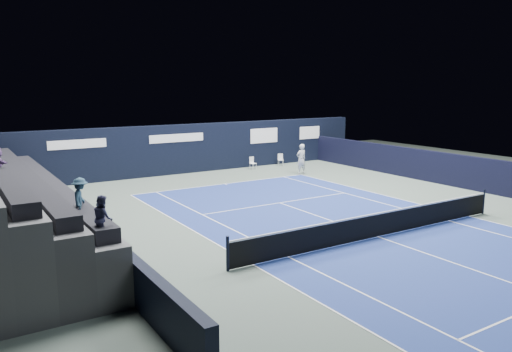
{
  "coord_description": "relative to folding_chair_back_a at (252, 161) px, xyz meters",
  "views": [
    {
      "loc": [
        -13.37,
        -12.64,
        5.6
      ],
      "look_at": [
        -0.91,
        7.08,
        1.3
      ],
      "focal_mm": 35.0,
      "sensor_mm": 36.0,
      "label": 1
    }
  ],
  "objects": [
    {
      "name": "ground",
      "position": [
        -4.05,
        -13.43,
        -0.55
      ],
      "size": [
        48.0,
        48.0,
        0.0
      ],
      "primitive_type": "plane",
      "color": "#4F5D53",
      "rests_on": "ground"
    },
    {
      "name": "court_surface",
      "position": [
        -4.05,
        -15.43,
        -0.54
      ],
      "size": [
        10.97,
        23.77,
        0.01
      ],
      "primitive_type": "cube",
      "color": "navy",
      "rests_on": "ground"
    },
    {
      "name": "enclosure_wall_right",
      "position": [
        6.45,
        -9.43,
        0.35
      ],
      "size": [
        0.3,
        22.0,
        1.8
      ],
      "primitive_type": "cube",
      "color": "black",
      "rests_on": "ground"
    },
    {
      "name": "folding_chair_back_a",
      "position": [
        0.0,
        0.0,
        0.0
      ],
      "size": [
        0.41,
        0.43,
        0.82
      ],
      "rotation": [
        0.0,
        0.0,
        0.14
      ],
      "color": "white",
      "rests_on": "ground"
    },
    {
      "name": "folding_chair_back_b",
      "position": [
        2.49,
        0.23,
        -0.08
      ],
      "size": [
        0.47,
        0.47,
        0.82
      ],
      "rotation": [
        0.0,
        0.0,
        -0.43
      ],
      "color": "silver",
      "rests_on": "ground"
    },
    {
      "name": "line_judge_chair",
      "position": [
        -12.51,
        -8.96,
        -0.02
      ],
      "size": [
        0.54,
        0.53,
        0.93
      ],
      "rotation": [
        0.0,
        0.0,
        0.41
      ],
      "color": "white",
      "rests_on": "ground"
    },
    {
      "name": "line_judge",
      "position": [
        -12.68,
        -9.6,
        0.09
      ],
      "size": [
        0.41,
        0.53,
        1.27
      ],
      "primitive_type": "imported",
      "rotation": [
        0.0,
        0.0,
        1.84
      ],
      "color": "black",
      "rests_on": "ground"
    },
    {
      "name": "court_markings",
      "position": [
        -4.05,
        -15.43,
        -0.54
      ],
      "size": [
        11.03,
        23.83,
        0.0
      ],
      "color": "white",
      "rests_on": "court_surface"
    },
    {
      "name": "tennis_net",
      "position": [
        -4.05,
        -15.43,
        -0.04
      ],
      "size": [
        12.9,
        0.1,
        1.1
      ],
      "color": "black",
      "rests_on": "ground"
    },
    {
      "name": "back_sponsor_wall",
      "position": [
        -4.04,
        1.07,
        1.0
      ],
      "size": [
        26.0,
        0.63,
        3.1
      ],
      "color": "black",
      "rests_on": "ground"
    },
    {
      "name": "side_barrier_left",
      "position": [
        -13.54,
        -9.45,
        0.05
      ],
      "size": [
        0.33,
        22.0,
        1.2
      ],
      "color": "black",
      "rests_on": "ground"
    },
    {
      "name": "tennis_player",
      "position": [
        1.65,
        -3.25,
        0.41
      ],
      "size": [
        0.71,
        0.86,
        1.91
      ],
      "color": "silver",
      "rests_on": "ground"
    }
  ]
}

